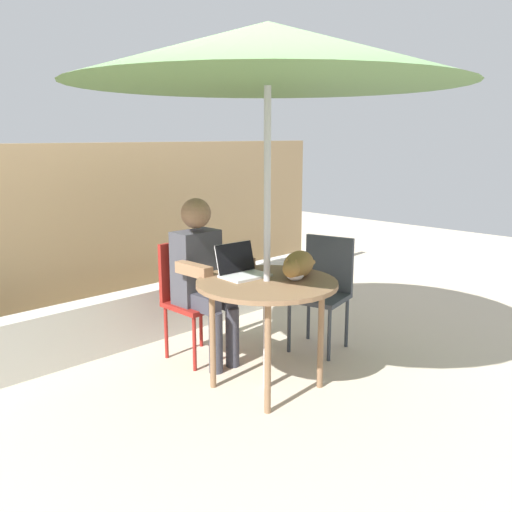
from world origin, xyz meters
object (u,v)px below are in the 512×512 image
chair_empty (324,284)px  laptop (240,266)px  patio_umbrella (268,54)px  cat (298,265)px  person_seated (203,272)px  chair_occupied (190,290)px  patio_table (267,291)px

chair_empty → laptop: bearing=178.8°
patio_umbrella → chair_empty: 1.85m
patio_umbrella → chair_empty: (0.87, 0.21, -1.62)m
patio_umbrella → cat: patio_umbrella is taller
person_seated → chair_empty: bearing=-27.1°
patio_umbrella → cat: 1.34m
chair_occupied → cat: size_ratio=1.47×
patio_table → chair_occupied: (0.00, 0.81, -0.15)m
person_seated → laptop: (-0.03, -0.43, 0.12)m
person_seated → laptop: person_seated is taller
person_seated → laptop: 0.44m
patio_table → cat: (0.21, -0.08, 0.15)m
chair_empty → person_seated: (-0.87, 0.44, 0.17)m
patio_umbrella → laptop: 1.36m
cat → laptop: bearing=126.7°
chair_empty → laptop: (-0.89, 0.02, 0.29)m
laptop → cat: (0.23, -0.31, 0.02)m
patio_umbrella → chair_occupied: patio_umbrella is taller
cat → chair_occupied: bearing=103.0°
person_seated → laptop: size_ratio=3.85×
patio_table → chair_occupied: 0.82m
patio_umbrella → person_seated: 1.59m
chair_occupied → person_seated: size_ratio=0.72×
patio_table → laptop: 0.26m
chair_empty → cat: size_ratio=1.47×
patio_table → cat: size_ratio=1.54×
chair_occupied → laptop: size_ratio=2.78×
patio_table → laptop: bearing=96.4°
person_seated → patio_umbrella: bearing=-90.0°
chair_empty → person_seated: 0.99m
chair_occupied → chair_empty: same height
patio_umbrella → person_seated: (-0.00, 0.65, -1.45)m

